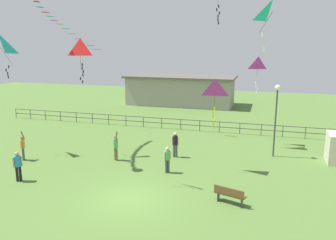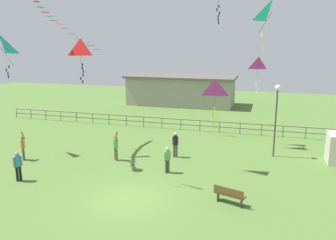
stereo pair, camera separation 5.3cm
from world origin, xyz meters
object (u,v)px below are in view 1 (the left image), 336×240
kite_3 (258,65)px  person_4 (167,158)px  kite_7 (272,15)px  lamppost (276,106)px  person_2 (175,143)px  streamer_kite (41,0)px  person_0 (18,164)px  kite_4 (215,91)px  person_1 (23,146)px  kite_5 (81,49)px  park_bench (230,195)px  person_3 (116,146)px

kite_3 → person_4: bearing=-122.1°
kite_7 → lamppost: bearing=85.2°
person_2 → streamer_kite: size_ratio=0.24×
person_0 → kite_3: size_ratio=0.65×
kite_7 → kite_4: bearing=133.4°
person_0 → person_4: (7.49, 3.51, -0.07)m
person_1 → kite_5: (3.11, 2.56, 6.09)m
person_0 → person_2: 9.60m
park_bench → kite_3: size_ratio=0.59×
person_4 → kite_5: 9.15m
kite_5 → streamer_kite: size_ratio=0.41×
person_4 → kite_3: (4.57, 7.30, 4.95)m
park_bench → kite_7: (1.40, 0.79, 8.19)m
person_1 → kite_4: (12.11, 1.26, 3.86)m
person_0 → person_1: person_1 is taller
person_0 → kite_4: kite_4 is taller
kite_3 → person_1: bearing=-151.1°
kite_7 → streamer_kite: size_ratio=0.37×
person_1 → kite_3: kite_3 is taller
kite_3 → kite_5: (-11.04, -5.25, 1.19)m
person_1 → streamer_kite: streamer_kite is taller
person_2 → person_4: bearing=-84.0°
kite_3 → kite_5: bearing=-154.6°
person_3 → park_bench: bearing=-28.2°
lamppost → kite_5: 13.22m
streamer_kite → kite_5: bearing=66.6°
person_2 → person_4: size_ratio=1.08×
person_0 → kite_7: (12.85, 1.28, 7.68)m
person_1 → kite_5: size_ratio=0.66×
lamppost → park_bench: bearing=-104.2°
person_2 → kite_5: bearing=-172.6°
lamppost → kite_4: (-3.42, -4.09, 1.34)m
kite_4 → kite_3: bearing=72.7°
person_3 → kite_5: (-2.66, 0.90, 6.05)m
lamppost → person_4: 8.09m
park_bench → person_1: size_ratio=0.82×
park_bench → person_2: (-4.26, 5.87, 0.51)m
kite_4 → streamer_kite: streamer_kite is taller
lamppost → person_0: lamppost is taller
kite_3 → kite_7: (0.78, -9.53, 2.80)m
person_1 → kite_7: bearing=-6.6°
person_3 → kite_4: kite_4 is taller
streamer_kite → lamppost: bearing=20.9°
kite_3 → kite_4: (-2.03, -6.54, -1.05)m
person_3 → kite_7: 12.42m
lamppost → kite_5: bearing=-167.3°
person_1 → kite_4: 12.77m
kite_7 → kite_3: bearing=94.7°
person_2 → person_3: 3.90m
kite_4 → park_bench: bearing=-69.3°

